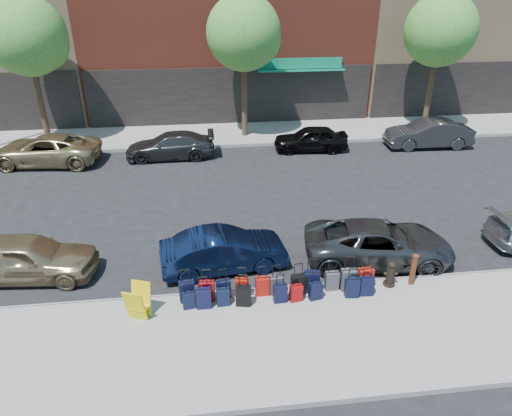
{
  "coord_description": "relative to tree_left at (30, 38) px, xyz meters",
  "views": [
    {
      "loc": [
        -1.85,
        -14.95,
        8.17
      ],
      "look_at": [
        -0.21,
        -1.5,
        1.2
      ],
      "focal_mm": 32.0,
      "sensor_mm": 36.0,
      "label": 1
    }
  ],
  "objects": [
    {
      "name": "car_near_2",
      "position": [
        13.32,
        -12.77,
        -4.77
      ],
      "size": [
        4.87,
        2.72,
        1.29
      ],
      "primitive_type": "imported",
      "rotation": [
        0.0,
        0.0,
        1.44
      ],
      "color": "#343537",
      "rests_on": "ground"
    },
    {
      "name": "display_rack",
      "position": [
        6.12,
        -14.81,
        -4.79
      ],
      "size": [
        0.7,
        0.73,
        0.95
      ],
      "rotation": [
        0.0,
        0.0,
        -0.35
      ],
      "color": "#DCC40C",
      "rests_on": "sidewalk_near"
    },
    {
      "name": "sidewalk_near",
      "position": [
        9.86,
        -16.0,
        -5.34
      ],
      "size": [
        60.0,
        4.0,
        0.15
      ],
      "primitive_type": "cube",
      "color": "gray",
      "rests_on": "ground"
    },
    {
      "name": "tree_left",
      "position": [
        0.0,
        0.0,
        0.0
      ],
      "size": [
        3.8,
        3.8,
        7.27
      ],
      "color": "black",
      "rests_on": "sidewalk_far"
    },
    {
      "name": "suitcase_back_6",
      "position": [
        10.31,
        -14.64,
        -5.01
      ],
      "size": [
        0.36,
        0.25,
        0.8
      ],
      "rotation": [
        0.0,
        0.0,
        0.16
      ],
      "color": "#8E0909",
      "rests_on": "sidewalk_near"
    },
    {
      "name": "suitcase_back_1",
      "position": [
        7.79,
        -14.61,
        -4.97
      ],
      "size": [
        0.4,
        0.23,
        0.95
      ],
      "rotation": [
        0.0,
        0.0,
        0.0
      ],
      "color": "black",
      "rests_on": "sidewalk_near"
    },
    {
      "name": "suitcase_front_2",
      "position": [
        8.35,
        -14.26,
        -4.98
      ],
      "size": [
        0.41,
        0.27,
        0.91
      ],
      "rotation": [
        0.0,
        0.0,
        0.19
      ],
      "color": "black",
      "rests_on": "sidewalk_near"
    },
    {
      "name": "car_near_0",
      "position": [
        2.63,
        -12.38,
        -4.73
      ],
      "size": [
        4.15,
        1.98,
        1.37
      ],
      "primitive_type": "imported",
      "rotation": [
        0.0,
        0.0,
        1.48
      ],
      "color": "#9B835F",
      "rests_on": "ground"
    },
    {
      "name": "suitcase_front_4",
      "position": [
        9.43,
        -14.26,
        -4.98
      ],
      "size": [
        0.38,
        0.22,
        0.9
      ],
      "rotation": [
        0.0,
        0.0,
        0.03
      ],
      "color": "#A2110A",
      "rests_on": "sidewalk_near"
    },
    {
      "name": "car_far_3",
      "position": [
        19.76,
        -2.71,
        -4.69
      ],
      "size": [
        4.46,
        1.72,
        1.45
      ],
      "primitive_type": "imported",
      "rotation": [
        0.0,
        0.0,
        -1.61
      ],
      "color": "#323235",
      "rests_on": "ground"
    },
    {
      "name": "suitcase_front_7",
      "position": [
        10.82,
        -14.28,
        -4.93
      ],
      "size": [
        0.46,
        0.29,
        1.04
      ],
      "rotation": [
        0.0,
        0.0,
        -0.12
      ],
      "color": "black",
      "rests_on": "sidewalk_near"
    },
    {
      "name": "curb_near",
      "position": [
        9.86,
        -13.98,
        -5.34
      ],
      "size": [
        60.0,
        0.08,
        0.15
      ],
      "primitive_type": "cube",
      "color": "gray",
      "rests_on": "ground"
    },
    {
      "name": "tree_right",
      "position": [
        21.0,
        0.0,
        0.0
      ],
      "size": [
        3.8,
        3.8,
        7.27
      ],
      "color": "black",
      "rests_on": "sidewalk_far"
    },
    {
      "name": "suitcase_front_8",
      "position": [
        11.41,
        -14.26,
        -4.98
      ],
      "size": [
        0.38,
        0.21,
        0.91
      ],
      "rotation": [
        0.0,
        0.0,
        0.01
      ],
      "color": "#39393E",
      "rests_on": "sidewalk_near"
    },
    {
      "name": "car_far_2",
      "position": [
        13.52,
        -2.51,
        -4.77
      ],
      "size": [
        3.85,
        1.79,
        1.28
      ],
      "primitive_type": "imported",
      "rotation": [
        0.0,
        0.0,
        -1.65
      ],
      "color": "black",
      "rests_on": "ground"
    },
    {
      "name": "tree_center",
      "position": [
        10.5,
        0.0,
        0.0
      ],
      "size": [
        3.8,
        3.8,
        7.27
      ],
      "color": "black",
      "rests_on": "sidewalk_far"
    },
    {
      "name": "fire_hydrant",
      "position": [
        13.13,
        -14.26,
        -4.9
      ],
      "size": [
        0.4,
        0.35,
        0.78
      ],
      "rotation": [
        0.0,
        0.0,
        -0.12
      ],
      "color": "black",
      "rests_on": "sidewalk_near"
    },
    {
      "name": "suitcase_front_10",
      "position": [
        12.35,
        -14.33,
        -4.93
      ],
      "size": [
        0.47,
        0.31,
        1.05
      ],
      "rotation": [
        0.0,
        0.0,
        0.17
      ],
      "color": "#A3120A",
      "rests_on": "sidewalk_near"
    },
    {
      "name": "ground",
      "position": [
        9.86,
        -9.5,
        -5.41
      ],
      "size": [
        120.0,
        120.0,
        0.0
      ],
      "primitive_type": "plane",
      "color": "black",
      "rests_on": "ground"
    },
    {
      "name": "sidewalk_far",
      "position": [
        9.86,
        0.5,
        -5.34
      ],
      "size": [
        60.0,
        4.0,
        0.15
      ],
      "primitive_type": "cube",
      "color": "gray",
      "rests_on": "ground"
    },
    {
      "name": "suitcase_front_6",
      "position": [
        10.43,
        -14.33,
        -4.96
      ],
      "size": [
        0.42,
        0.26,
        0.97
      ],
      "rotation": [
        0.0,
        0.0,
        0.11
      ],
      "color": "black",
      "rests_on": "sidewalk_near"
    },
    {
      "name": "suitcase_front_1",
      "position": [
        7.9,
        -14.31,
        -4.96
      ],
      "size": [
        0.42,
        0.25,
        0.96
      ],
      "rotation": [
        0.0,
        0.0,
        -0.09
      ],
      "color": "maroon",
      "rests_on": "sidewalk_near"
    },
    {
      "name": "suitcase_back_0",
      "position": [
        7.4,
        -14.59,
        -5.02
      ],
      "size": [
        0.35,
        0.24,
        0.78
      ],
      "rotation": [
        0.0,
        0.0,
        0.15
      ],
      "color": "black",
      "rests_on": "sidewalk_near"
    },
    {
      "name": "bollard",
      "position": [
        13.79,
        -14.29,
        -4.76
      ],
      "size": [
        0.18,
        0.18,
        0.96
      ],
      "color": "#38190C",
      "rests_on": "sidewalk_near"
    },
    {
      "name": "suitcase_back_3",
      "position": [
        8.86,
        -14.64,
        -4.97
      ],
      "size": [
        0.43,
        0.3,
        0.95
      ],
      "rotation": [
        0.0,
        0.0,
        -0.18
      ],
      "color": "black",
      "rests_on": "sidewalk_near"
    },
    {
      "name": "suitcase_back_2",
      "position": [
        8.32,
        -14.58,
        -5.0
      ],
      "size": [
        0.36,
        0.22,
        0.82
      ],
      "rotation": [
        0.0,
        0.0,
        0.05
      ],
      "color": "black",
      "rests_on": "sidewalk_near"
    },
    {
      "name": "car_far_0",
      "position": [
        0.51,
        -2.8,
        -4.71
      ],
      "size": [
        5.27,
        2.82,
        1.41
      ],
      "primitive_type": "imported",
      "rotation": [
        0.0,
        0.0,
        -1.67
      ],
      "color": "tan",
      "rests_on": "ground"
    },
    {
      "name": "suitcase_front_5",
      "position": [
        9.83,
        -14.27,
        -4.97
      ],
      "size": [
        0.4,
        0.24,
        0.93
      ],
      "rotation": [
        0.0,
        0.0,
        0.09
      ],
      "color": "#39393E",
      "rests_on": "sidewalk_near"
    },
    {
      "name": "suitcase_front_0",
      "position": [
        7.35,
        -14.28,
        -4.95
      ],
      "size": [
        0.44,
        0.28,
        0.99
      ],
      "rotation": [
        0.0,
        0.0,
        0.15
      ],
      "color": "black",
      "rests_on": "sidewalk_near"
    },
    {
      "name": "suitcase_back_7",
      "position": [
        10.85,
        -14.63,
        -5.0
      ],
      "size": [
        0.38,
        0.26,
        0.83
      ],
      "rotation": [
        0.0,
        0.0,
        0.18
      ],
      "color": "black",
      "rests_on": "sidewalk_near"
    },
    {
      "name": "car_far_1",
      "position": [
        6.39,
        -2.69,
        -4.78
      ],
      "size": [
        4.36,
        1.79,
        1.26
      ],
      "primitive_type": "imported",
      "rotation": [
        0.0,
        0.0,
        -1.57
      ],
      "color": "#2E2E30",
      "rests_on": "ground"
    },
    {
      "name": "suitcase_front_9",
      "position": [
        11.88,
        -14.33,
        -4.93
      ],
      "size": [
        0.45,
        0.25,
        1.07
      ],
      "rotation": [
        0.0,
        0.0,
        -0.02
      ],
      "color": "#3C3B41",
      "rests_on": "sidewalk_near"
    },
    {
      "name": "suitcase_back_10",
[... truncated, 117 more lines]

